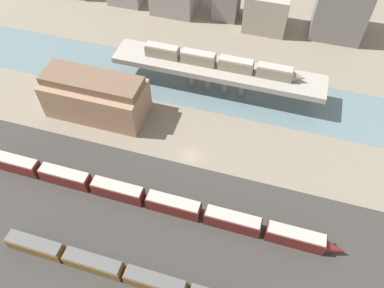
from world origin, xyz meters
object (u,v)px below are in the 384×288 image
(train_on_bridge, at_px, (221,62))
(train_yard_mid, at_px, (151,200))
(warehouse_building, at_px, (96,96))
(train_yard_near, at_px, (131,275))

(train_on_bridge, bearing_deg, train_yard_mid, -97.30)
(train_yard_mid, height_order, warehouse_building, warehouse_building)
(train_on_bridge, height_order, train_yard_near, train_on_bridge)
(train_yard_near, bearing_deg, warehouse_building, 123.08)
(train_on_bridge, relative_size, warehouse_building, 1.68)
(train_on_bridge, distance_m, train_yard_near, 60.39)
(train_yard_near, xyz_separation_m, warehouse_building, (-26.75, 41.07, 4.16))
(train_on_bridge, height_order, warehouse_building, warehouse_building)
(train_yard_mid, xyz_separation_m, warehouse_building, (-24.57, 23.89, 3.88))
(train_yard_mid, relative_size, warehouse_building, 3.12)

